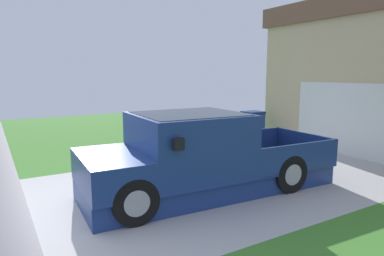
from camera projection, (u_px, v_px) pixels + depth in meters
The scene contains 4 objects.
pickup_truck at pixel (194, 158), 6.97m from camera, with size 2.21×5.45×1.69m.
person_with_hat at pixel (178, 139), 8.42m from camera, with size 0.44×0.44×1.58m.
handbag at pixel (165, 169), 8.47m from camera, with size 0.39×0.22×0.43m.
wheeled_trash_bin at pixel (253, 125), 12.54m from camera, with size 0.60×0.72×1.10m.
Camera 1 is at (6.11, -0.49, 2.46)m, focal length 31.95 mm.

